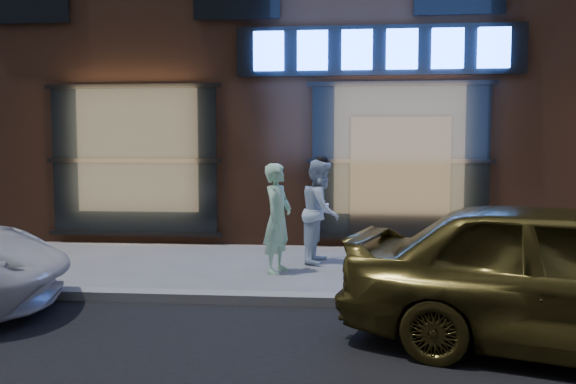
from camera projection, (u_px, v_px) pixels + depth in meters
name	position (u px, v px, depth m)	size (l,w,h in m)	color
ground	(435.00, 308.00, 6.45)	(90.00, 90.00, 0.00)	slate
curb	(435.00, 303.00, 6.44)	(60.00, 0.25, 0.12)	gray
storefront_building	(384.00, 15.00, 13.98)	(30.20, 8.28, 10.30)	#54301E
man_bowtie	(278.00, 218.00, 8.24)	(0.59, 0.39, 1.61)	#B9F4C6
man_cap	(321.00, 211.00, 8.99)	(0.80, 0.63, 1.65)	white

